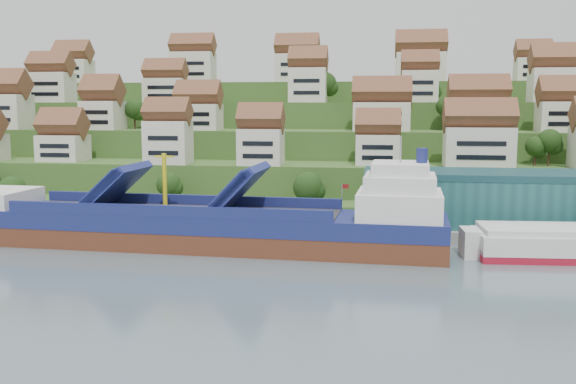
# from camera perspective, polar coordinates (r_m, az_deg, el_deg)

# --- Properties ---
(ground) EXTENTS (300.00, 300.00, 0.00)m
(ground) POSITION_cam_1_polar(r_m,az_deg,el_deg) (110.98, -4.90, -5.00)
(ground) COLOR slate
(ground) RESTS_ON ground
(quay) EXTENTS (180.00, 14.00, 2.20)m
(quay) POSITION_cam_1_polar(r_m,az_deg,el_deg) (122.71, 5.85, -3.24)
(quay) COLOR gray
(quay) RESTS_ON ground
(hillside) EXTENTS (260.00, 128.00, 31.00)m
(hillside) POSITION_cam_1_polar(r_m,az_deg,el_deg) (210.83, 1.47, 4.04)
(hillside) COLOR #2D4C1E
(hillside) RESTS_ON ground
(hillside_village) EXTENTS (159.27, 62.24, 29.15)m
(hillside_village) POSITION_cam_1_polar(r_m,az_deg,el_deg) (167.52, 0.56, 7.79)
(hillside_village) COLOR beige
(hillside_village) RESTS_ON ground
(hillside_trees) EXTENTS (137.02, 60.74, 30.04)m
(hillside_trees) POSITION_cam_1_polar(r_m,az_deg,el_deg) (152.13, -5.28, 4.38)
(hillside_trees) COLOR #214015
(hillside_trees) RESTS_ON ground
(warehouse) EXTENTS (60.00, 15.00, 10.00)m
(warehouse) POSITION_cam_1_polar(r_m,az_deg,el_deg) (126.53, 20.57, -0.57)
(warehouse) COLOR #205556
(warehouse) RESTS_ON quay
(flagpole) EXTENTS (1.28, 0.16, 8.00)m
(flagpole) POSITION_cam_1_polar(r_m,az_deg,el_deg) (116.88, 4.86, -0.91)
(flagpole) COLOR gray
(flagpole) RESTS_ON quay
(cargo_ship) EXTENTS (87.52, 17.42, 19.41)m
(cargo_ship) POSITION_cam_1_polar(r_m,az_deg,el_deg) (111.71, -7.51, -3.06)
(cargo_ship) COLOR #572B1A
(cargo_ship) RESTS_ON ground
(second_ship) EXTENTS (28.99, 12.37, 8.22)m
(second_ship) POSITION_cam_1_polar(r_m,az_deg,el_deg) (112.57, 23.79, -4.17)
(second_ship) COLOR maroon
(second_ship) RESTS_ON ground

